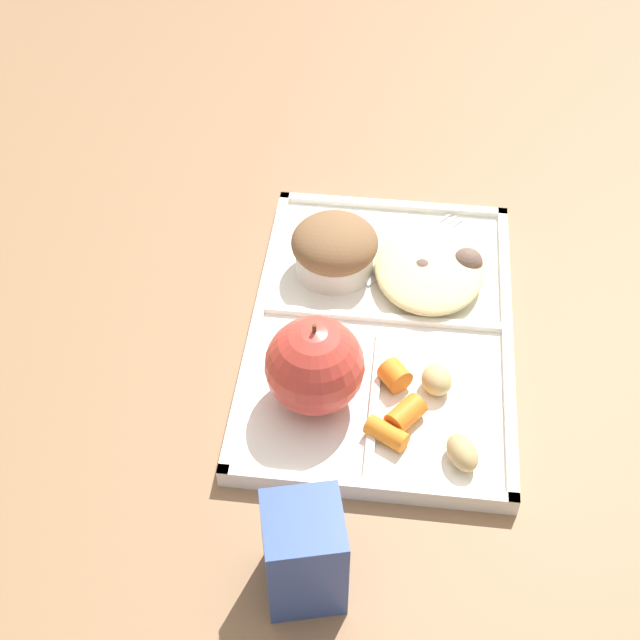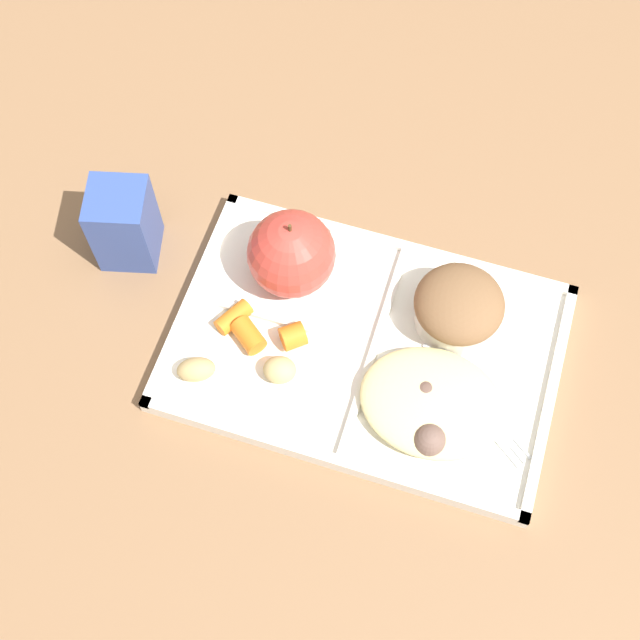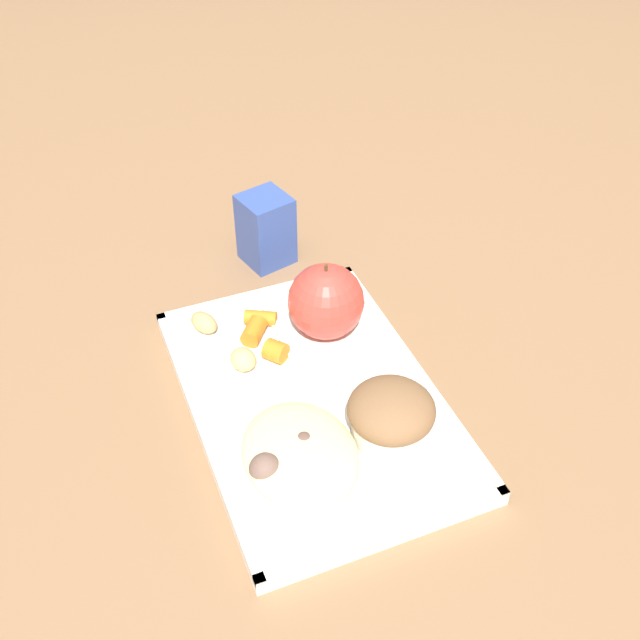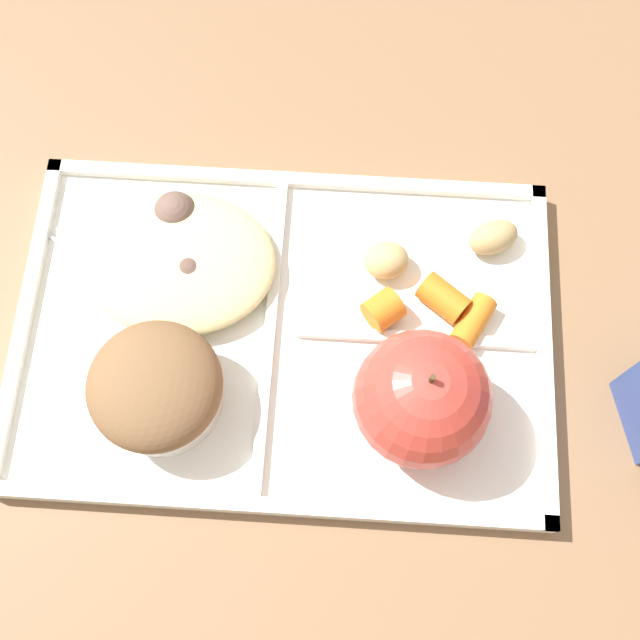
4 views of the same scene
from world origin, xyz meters
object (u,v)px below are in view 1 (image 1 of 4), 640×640
(lunch_tray, at_px, (381,332))
(milk_carton, at_px, (304,553))
(bran_muffin, at_px, (335,248))
(plastic_fork, at_px, (418,245))
(green_apple, at_px, (315,366))

(lunch_tray, bearing_deg, milk_carton, 171.26)
(lunch_tray, bearing_deg, bran_muffin, 34.92)
(lunch_tray, bearing_deg, plastic_fork, -14.01)
(bran_muffin, relative_size, milk_carton, 0.92)
(bran_muffin, relative_size, plastic_fork, 0.70)
(milk_carton, bearing_deg, lunch_tray, -23.02)
(plastic_fork, bearing_deg, green_apple, 158.62)
(lunch_tray, distance_m, plastic_fork, 0.13)
(lunch_tray, xyz_separation_m, bran_muffin, (0.08, 0.05, 0.03))
(lunch_tray, height_order, bran_muffin, bran_muffin)
(lunch_tray, xyz_separation_m, milk_carton, (-0.27, 0.04, 0.04))
(green_apple, bearing_deg, bran_muffin, -0.00)
(lunch_tray, xyz_separation_m, green_apple, (-0.09, 0.05, 0.05))
(bran_muffin, distance_m, plastic_fork, 0.10)
(lunch_tray, height_order, plastic_fork, lunch_tray)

